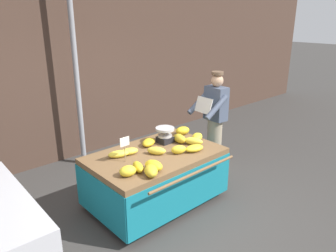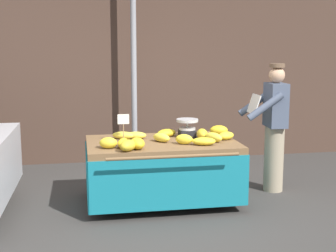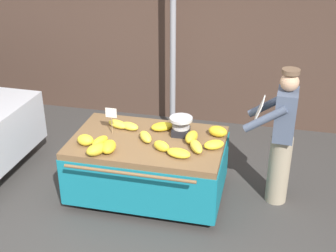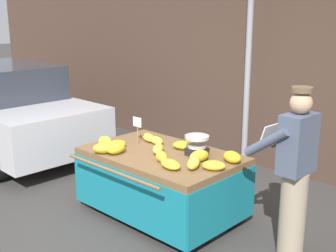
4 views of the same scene
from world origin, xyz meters
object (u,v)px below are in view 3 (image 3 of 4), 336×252
at_px(banana_cart, 148,154).
at_px(banana_bunch_2, 161,146).
at_px(banana_bunch_7, 214,145).
at_px(banana_bunch_1, 100,141).
at_px(banana_bunch_6, 109,147).
at_px(banana_bunch_5, 96,149).
at_px(banana_bunch_10, 196,147).
at_px(banana_bunch_8, 118,124).
at_px(banana_bunch_11, 191,137).
at_px(street_pole, 173,28).
at_px(banana_bunch_9, 218,131).
at_px(weighing_scale, 181,126).
at_px(price_sign, 111,115).
at_px(banana_bunch_3, 130,126).
at_px(vendor_person, 281,137).
at_px(banana_bunch_13, 146,137).
at_px(banana_bunch_0, 162,127).
at_px(banana_bunch_4, 179,153).
at_px(banana_bunch_12, 85,140).

relative_size(banana_cart, banana_bunch_2, 8.83).
height_order(banana_bunch_2, banana_bunch_7, banana_bunch_2).
distance_m(banana_bunch_1, banana_bunch_6, 0.19).
bearing_deg(banana_bunch_5, banana_bunch_10, 17.18).
height_order(banana_bunch_6, banana_bunch_7, banana_bunch_6).
bearing_deg(banana_bunch_6, banana_bunch_8, 99.29).
bearing_deg(banana_bunch_11, banana_cart, -173.46).
relative_size(banana_bunch_1, banana_bunch_6, 1.00).
bearing_deg(street_pole, banana_bunch_9, -60.45).
relative_size(weighing_scale, banana_bunch_9, 1.20).
bearing_deg(price_sign, banana_bunch_11, 0.43).
height_order(banana_bunch_3, vendor_person, vendor_person).
bearing_deg(banana_bunch_13, banana_bunch_0, 69.27).
distance_m(street_pole, banana_bunch_4, 2.45).
bearing_deg(banana_bunch_10, banana_bunch_8, 160.89).
distance_m(banana_bunch_6, vendor_person, 2.01).
bearing_deg(banana_bunch_13, banana_bunch_8, 148.69).
relative_size(weighing_scale, banana_bunch_0, 1.02).
bearing_deg(banana_bunch_3, banana_bunch_13, -41.67).
height_order(banana_bunch_5, banana_bunch_12, same).
bearing_deg(street_pole, banana_bunch_11, -70.85).
xyz_separation_m(street_pole, vendor_person, (1.68, -1.67, -0.78)).
distance_m(street_pole, vendor_person, 2.49).
xyz_separation_m(street_pole, banana_bunch_2, (0.35, -2.15, -0.80)).
bearing_deg(banana_bunch_0, banana_bunch_3, -169.72).
xyz_separation_m(banana_bunch_11, banana_bunch_13, (-0.54, -0.10, -0.01)).
bearing_deg(banana_bunch_1, banana_bunch_6, -38.59).
distance_m(banana_cart, banana_bunch_8, 0.56).
bearing_deg(banana_cart, banana_bunch_10, -12.99).
relative_size(street_pole, banana_bunch_12, 16.10).
bearing_deg(banana_cart, banana_bunch_11, 6.54).
distance_m(banana_cart, banana_bunch_9, 0.89).
relative_size(weighing_scale, banana_bunch_5, 1.09).
xyz_separation_m(price_sign, banana_bunch_6, (0.12, -0.44, -0.18)).
relative_size(banana_bunch_0, banana_bunch_2, 1.31).
distance_m(street_pole, price_sign, 2.00).
height_order(banana_bunch_4, vendor_person, vendor_person).
bearing_deg(price_sign, street_pole, 79.60).
bearing_deg(weighing_scale, banana_cart, -150.18).
relative_size(banana_bunch_8, vendor_person, 0.17).
distance_m(street_pole, banana_bunch_11, 2.12).
bearing_deg(banana_bunch_10, banana_bunch_12, -173.24).
distance_m(banana_bunch_9, banana_bunch_11, 0.36).
xyz_separation_m(banana_bunch_2, banana_bunch_9, (0.58, 0.51, 0.00)).
bearing_deg(banana_bunch_8, banana_bunch_0, 5.33).
distance_m(banana_bunch_4, banana_bunch_12, 1.12).
bearing_deg(vendor_person, banana_cart, -170.85).
relative_size(banana_cart, banana_bunch_13, 7.06).
bearing_deg(price_sign, banana_bunch_13, -11.45).
bearing_deg(vendor_person, banana_bunch_7, -158.82).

